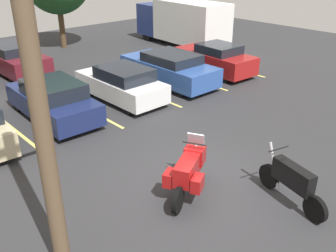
% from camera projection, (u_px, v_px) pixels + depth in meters
% --- Properties ---
extents(ground, '(44.00, 44.00, 0.10)m').
position_uv_depth(ground, '(198.00, 181.00, 10.23)').
color(ground, '#2D2D30').
extents(motorcycle_touring, '(1.96, 1.30, 1.44)m').
position_uv_depth(motorcycle_touring, '(189.00, 170.00, 9.40)').
color(motorcycle_touring, black).
rests_on(motorcycle_touring, ground).
extents(motorcycle_second, '(0.80, 2.16, 1.29)m').
position_uv_depth(motorcycle_second, '(292.00, 181.00, 9.04)').
color(motorcycle_second, black).
rests_on(motorcycle_second, ground).
extents(parking_stripes, '(20.20, 4.64, 0.01)m').
position_uv_depth(parking_stripes, '(55.00, 120.00, 13.80)').
color(parking_stripes, '#EAE066').
rests_on(parking_stripes, ground).
extents(car_navy, '(1.93, 4.51, 1.46)m').
position_uv_depth(car_navy, '(53.00, 100.00, 13.66)').
color(car_navy, navy).
rests_on(car_navy, ground).
extents(car_white, '(1.79, 4.22, 1.43)m').
position_uv_depth(car_white, '(121.00, 84.00, 15.35)').
color(car_white, white).
rests_on(car_white, ground).
extents(car_blue, '(1.98, 4.91, 1.46)m').
position_uv_depth(car_blue, '(169.00, 68.00, 17.25)').
color(car_blue, '#2D519E').
rests_on(car_blue, ground).
extents(car_red, '(2.00, 4.35, 1.48)m').
position_uv_depth(car_red, '(215.00, 59.00, 18.77)').
color(car_red, maroon).
rests_on(car_red, ground).
extents(car_far_maroon, '(2.00, 4.66, 1.47)m').
position_uv_depth(car_far_maroon, '(14.00, 58.00, 18.80)').
color(car_far_maroon, maroon).
rests_on(car_far_maroon, ground).
extents(box_truck, '(2.74, 6.92, 2.82)m').
position_uv_depth(box_truck, '(183.00, 21.00, 24.01)').
color(box_truck, navy).
rests_on(box_truck, ground).
extents(utility_pole, '(1.80, 0.31, 7.49)m').
position_uv_depth(utility_pole, '(35.00, 80.00, 5.80)').
color(utility_pole, brown).
rests_on(utility_pole, ground).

